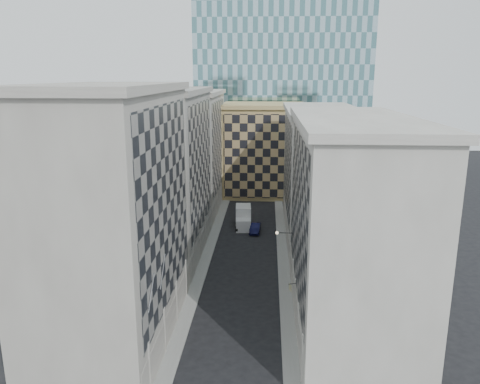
% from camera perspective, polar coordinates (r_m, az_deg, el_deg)
% --- Properties ---
extents(sidewalk_west, '(1.50, 100.00, 0.15)m').
position_cam_1_polar(sidewalk_west, '(64.16, -4.22, -8.24)').
color(sidewalk_west, gray).
rests_on(sidewalk_west, ground).
extents(sidewalk_east, '(1.50, 100.00, 0.15)m').
position_cam_1_polar(sidewalk_east, '(63.67, 5.29, -8.45)').
color(sidewalk_east, gray).
rests_on(sidewalk_east, ground).
extents(bldg_left_a, '(10.80, 22.80, 23.70)m').
position_cam_1_polar(bldg_left_a, '(43.98, -15.10, -3.02)').
color(bldg_left_a, gray).
rests_on(bldg_left_a, ground).
extents(bldg_left_b, '(10.80, 22.80, 22.70)m').
position_cam_1_polar(bldg_left_b, '(64.67, -9.01, 2.24)').
color(bldg_left_b, gray).
rests_on(bldg_left_b, ground).
extents(bldg_left_c, '(10.80, 22.80, 21.70)m').
position_cam_1_polar(bldg_left_c, '(86.02, -5.89, 4.91)').
color(bldg_left_c, gray).
rests_on(bldg_left_c, ground).
extents(bldg_right_a, '(10.80, 26.80, 20.70)m').
position_cam_1_polar(bldg_right_a, '(46.68, 13.05, -3.84)').
color(bldg_right_a, '#AAA69C').
rests_on(bldg_right_a, ground).
extents(bldg_right_b, '(10.80, 28.80, 19.70)m').
position_cam_1_polar(bldg_right_b, '(72.72, 9.63, 2.33)').
color(bldg_right_b, '#AAA69C').
rests_on(bldg_right_b, ground).
extents(tan_block, '(16.80, 14.80, 18.80)m').
position_cam_1_polar(tan_block, '(97.86, 2.84, 5.25)').
color(tan_block, tan).
rests_on(tan_block, ground).
extents(church_tower, '(7.20, 7.20, 51.50)m').
position_cam_1_polar(church_tower, '(110.88, 1.98, 15.37)').
color(church_tower, '#2D2923').
rests_on(church_tower, ground).
extents(flagpoles_left, '(0.10, 6.33, 2.33)m').
position_cam_1_polar(flagpoles_left, '(39.48, -10.05, -10.68)').
color(flagpoles_left, gray).
rests_on(flagpoles_left, ground).
extents(bracket_lamp, '(1.98, 0.36, 0.36)m').
position_cam_1_polar(bracket_lamp, '(55.87, 4.71, -4.98)').
color(bracket_lamp, black).
rests_on(bracket_lamp, ground).
extents(box_truck, '(2.83, 6.21, 3.33)m').
position_cam_1_polar(box_truck, '(77.26, 0.41, -3.21)').
color(box_truck, silver).
rests_on(box_truck, ground).
extents(dark_car, '(1.78, 4.49, 1.45)m').
position_cam_1_polar(dark_car, '(74.72, 1.87, -4.41)').
color(dark_car, black).
rests_on(dark_car, ground).
extents(shop_sign, '(0.78, 0.68, 0.77)m').
position_cam_1_polar(shop_sign, '(47.85, 6.16, -11.45)').
color(shop_sign, black).
rests_on(shop_sign, ground).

